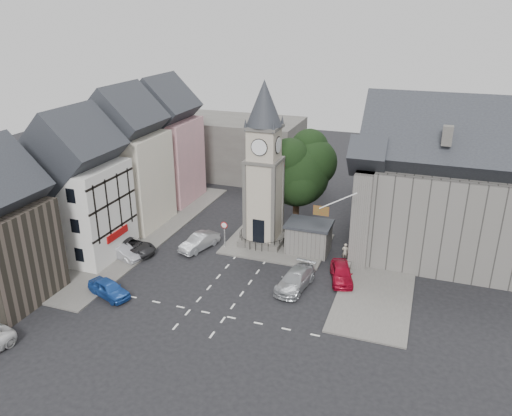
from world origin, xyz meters
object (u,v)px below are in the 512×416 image
at_px(car_west_blue, 109,289).
at_px(car_east_red, 341,273).
at_px(clock_tower, 264,166).
at_px(pedestrian, 345,252).
at_px(stone_shelter, 309,237).

bearing_deg(car_west_blue, car_east_red, -43.87).
xyz_separation_m(clock_tower, pedestrian, (8.51, -1.10, -7.25)).
relative_size(clock_tower, stone_shelter, 3.78).
height_order(clock_tower, pedestrian, clock_tower).
bearing_deg(clock_tower, pedestrian, -7.38).
distance_m(clock_tower, stone_shelter, 8.15).
height_order(car_west_blue, car_east_red, car_east_red).
height_order(car_east_red, pedestrian, pedestrian).
xyz_separation_m(car_west_blue, pedestrian, (17.20, 12.89, 0.17)).
distance_m(stone_shelter, car_west_blue, 19.10).
bearing_deg(pedestrian, car_east_red, 91.41).
height_order(stone_shelter, car_east_red, stone_shelter).
bearing_deg(car_east_red, clock_tower, 134.98).
relative_size(car_west_blue, car_east_red, 0.93).
bearing_deg(car_east_red, stone_shelter, 116.56).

